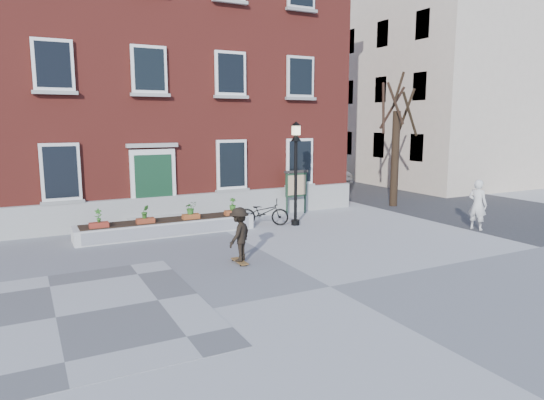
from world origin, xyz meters
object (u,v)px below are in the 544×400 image
bystander (478,205)px  notice_board (296,185)px  lamp_post (296,159)px  skateboarder (239,234)px  bicycle (263,212)px  parked_car (326,173)px

bystander → notice_board: notice_board is taller
lamp_post → bystander: bearing=-34.2°
bystander → lamp_post: (-5.50, 3.75, 1.61)m
bystander → skateboarder: 9.45m
notice_board → skateboarder: notice_board is taller
skateboarder → bicycle: bearing=56.0°
bicycle → lamp_post: (1.12, -0.52, 2.03)m
bicycle → notice_board: bearing=-29.2°
parked_car → notice_board: 10.73m
bystander → notice_board: size_ratio=0.99×
bystander → lamp_post: lamp_post is taller
parked_car → skateboarder: skateboarder is taller
parked_car → notice_board: bearing=-129.8°
bystander → lamp_post: bearing=40.9°
lamp_post → skateboarder: bearing=-137.0°
bicycle → parked_car: bearing=-15.9°
bicycle → skateboarder: (-2.83, -4.19, 0.32)m
bicycle → lamp_post: 2.38m
bystander → bicycle: bearing=42.4°
parked_car → notice_board: size_ratio=2.08×
lamp_post → notice_board: bearing=59.1°
bicycle → bystander: bearing=-94.5°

